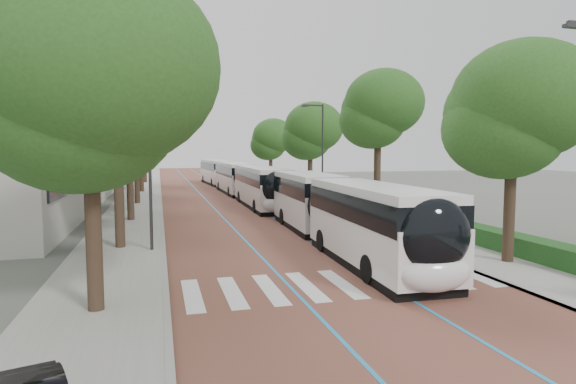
{
  "coord_description": "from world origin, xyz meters",
  "views": [
    {
      "loc": [
        -5.74,
        -14.01,
        4.56
      ],
      "look_at": [
        0.68,
        9.79,
        2.4
      ],
      "focal_mm": 30.0,
      "sensor_mm": 36.0,
      "label": 1
    }
  ],
  "objects": [
    {
      "name": "trees_left",
      "position": [
        -7.5,
        23.47,
        6.74
      ],
      "size": [
        6.46,
        61.27,
        9.97
      ],
      "color": "black",
      "rests_on": "ground"
    },
    {
      "name": "bus_queued_0",
      "position": [
        2.16,
        23.05,
        1.62
      ],
      "size": [
        2.67,
        12.43,
        3.2
      ],
      "rotation": [
        0.0,
        0.0,
        -0.01
      ],
      "color": "silver",
      "rests_on": "ground"
    },
    {
      "name": "ground",
      "position": [
        0.0,
        0.0,
        0.0
      ],
      "size": [
        160.0,
        160.0,
        0.0
      ],
      "primitive_type": "plane",
      "color": "#51544C",
      "rests_on": "ground"
    },
    {
      "name": "zebra_crossing",
      "position": [
        0.2,
        1.0,
        0.03
      ],
      "size": [
        10.55,
        3.6,
        0.01
      ],
      "color": "silver",
      "rests_on": "ground"
    },
    {
      "name": "streetlight_far",
      "position": [
        6.62,
        22.0,
        4.82
      ],
      "size": [
        1.82,
        0.2,
        8.0
      ],
      "color": "#2E2E30",
      "rests_on": "sidewalk_right"
    },
    {
      "name": "sidewalk_right",
      "position": [
        7.5,
        40.0,
        0.06
      ],
      "size": [
        4.0,
        140.0,
        0.12
      ],
      "primitive_type": "cube",
      "color": "gray",
      "rests_on": "ground"
    },
    {
      "name": "bus_queued_1",
      "position": [
        2.05,
        35.97,
        1.62
      ],
      "size": [
        2.7,
        12.43,
        3.2
      ],
      "rotation": [
        0.0,
        0.0,
        0.01
      ],
      "color": "silver",
      "rests_on": "ground"
    },
    {
      "name": "bus_queued_2",
      "position": [
        1.74,
        49.95,
        1.62
      ],
      "size": [
        3.18,
        12.51,
        3.2
      ],
      "rotation": [
        0.0,
        0.0,
        0.05
      ],
      "color": "silver",
      "rests_on": "ground"
    },
    {
      "name": "lamp_post_left",
      "position": [
        -6.1,
        8.0,
        4.12
      ],
      "size": [
        0.14,
        0.14,
        8.0
      ],
      "primitive_type": "cylinder",
      "color": "#2E2E30",
      "rests_on": "sidewalk_left"
    },
    {
      "name": "lane_line_left",
      "position": [
        -1.6,
        40.0,
        0.02
      ],
      "size": [
        0.12,
        126.0,
        0.01
      ],
      "primitive_type": "cube",
      "color": "#278AC3",
      "rests_on": "road"
    },
    {
      "name": "road",
      "position": [
        0.0,
        40.0,
        0.01
      ],
      "size": [
        11.0,
        140.0,
        0.02
      ],
      "primitive_type": "cube",
      "color": "brown",
      "rests_on": "ground"
    },
    {
      "name": "lane_line_right",
      "position": [
        1.6,
        40.0,
        0.02
      ],
      "size": [
        0.12,
        126.0,
        0.01
      ],
      "primitive_type": "cube",
      "color": "#278AC3",
      "rests_on": "road"
    },
    {
      "name": "sidewalk_left",
      "position": [
        -7.5,
        40.0,
        0.06
      ],
      "size": [
        4.0,
        140.0,
        0.12
      ],
      "primitive_type": "cube",
      "color": "gray",
      "rests_on": "ground"
    },
    {
      "name": "lead_bus",
      "position": [
        2.47,
        6.89,
        1.63
      ],
      "size": [
        3.12,
        18.47,
        3.2
      ],
      "rotation": [
        0.0,
        0.0,
        -0.03
      ],
      "color": "black",
      "rests_on": "ground"
    },
    {
      "name": "trees_right",
      "position": [
        7.7,
        21.36,
        6.07
      ],
      "size": [
        5.5,
        47.33,
        9.03
      ],
      "color": "black",
      "rests_on": "ground"
    },
    {
      "name": "kerb_right",
      "position": [
        5.6,
        40.0,
        0.06
      ],
      "size": [
        0.2,
        140.0,
        0.14
      ],
      "primitive_type": "cube",
      "color": "gray",
      "rests_on": "ground"
    },
    {
      "name": "kerb_left",
      "position": [
        -5.6,
        40.0,
        0.06
      ],
      "size": [
        0.2,
        140.0,
        0.14
      ],
      "primitive_type": "cube",
      "color": "gray",
      "rests_on": "ground"
    }
  ]
}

